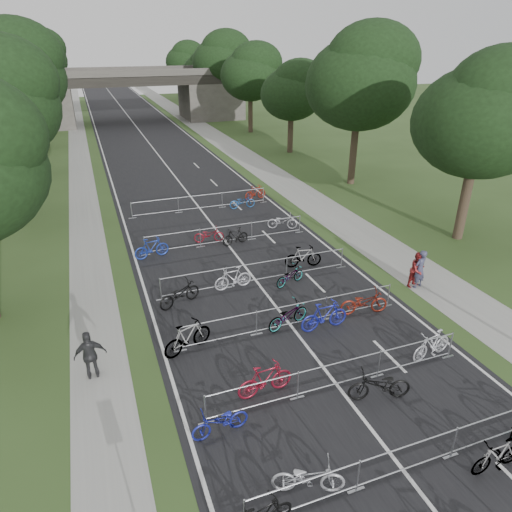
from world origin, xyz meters
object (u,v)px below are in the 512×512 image
Objects in this scene: pedestrian_c at (90,355)px; pedestrian_b at (417,270)px; pedestrian_a at (420,269)px; overpass_bridge at (130,96)px.

pedestrian_b is at bearing -176.79° from pedestrian_c.
pedestrian_a is at bearing -177.17° from pedestrian_c.
pedestrian_a is at bearing -82.55° from overpass_bridge.
pedestrian_a reaches higher than pedestrian_b.
pedestrian_c is at bearing -98.06° from overpass_bridge.
overpass_bridge is at bearing -99.82° from pedestrian_a.
overpass_bridge is at bearing 84.13° from pedestrian_b.
overpass_bridge is 17.85× the size of pedestrian_b.
pedestrian_c is at bearing 172.26° from pedestrian_b.
pedestrian_a is 14.70m from pedestrian_c.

